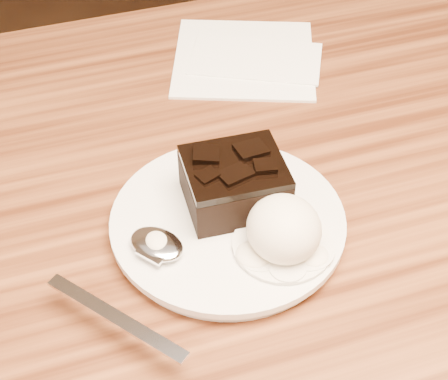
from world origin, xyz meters
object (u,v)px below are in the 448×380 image
object	(u,v)px
plate	(228,225)
spoon	(157,245)
brownie	(234,186)
ice_cream_scoop	(284,229)
napkin	(244,57)

from	to	relation	value
plate	spoon	size ratio (longest dim) A/B	1.07
brownie	spoon	bearing A→B (deg)	-157.42
plate	brownie	xyz separation A→B (m)	(0.01, 0.02, 0.03)
ice_cream_scoop	napkin	distance (m)	0.30
ice_cream_scoop	napkin	bearing A→B (deg)	76.28
napkin	plate	bearing A→B (deg)	-112.83
plate	spoon	distance (m)	0.07
plate	spoon	bearing A→B (deg)	-166.67
plate	brownie	world-z (taller)	brownie
ice_cream_scoop	napkin	xyz separation A→B (m)	(0.07, 0.29, -0.03)
spoon	napkin	distance (m)	0.31
ice_cream_scoop	napkin	world-z (taller)	ice_cream_scoop
brownie	spoon	xyz separation A→B (m)	(-0.08, -0.03, -0.01)
plate	ice_cream_scoop	bearing A→B (deg)	-54.27
brownie	ice_cream_scoop	xyz separation A→B (m)	(0.02, -0.06, 0.00)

